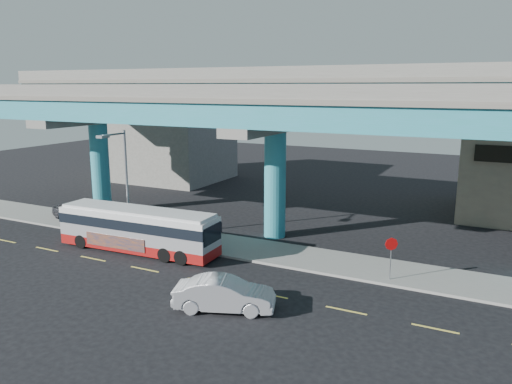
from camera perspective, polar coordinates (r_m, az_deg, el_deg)
The scene contains 10 objects.
ground at distance 27.90m, azimuth -5.72°, elevation -9.91°, with size 120.00×120.00×0.00m, color black.
sidewalk at distance 32.34m, azimuth -0.46°, elevation -6.57°, with size 70.00×4.00×0.15m, color gray.
lane_markings at distance 27.66m, azimuth -6.06°, elevation -10.10°, with size 58.00×0.12×0.01m.
viaduct at distance 33.92m, azimuth 2.34°, elevation 9.91°, with size 52.00×12.40×11.70m.
building_concrete at distance 57.33m, azimuth -9.88°, elevation 5.96°, with size 12.00×10.00×9.00m, color gray.
transit_bus at distance 32.68m, azimuth -13.34°, elevation -4.03°, with size 11.01×2.84×2.80m.
sedan at distance 24.02m, azimuth -3.63°, elevation -11.58°, with size 5.05×3.20×1.57m, color #ACACB0.
parked_car at distance 41.61m, azimuth -20.32°, elevation -2.07°, with size 4.01×2.26×1.29m, color #333339.
street_lamp at distance 34.43m, azimuth -15.22°, elevation 2.53°, with size 0.50×2.42×7.36m.
stop_sign at distance 27.76m, azimuth 15.19°, elevation -6.38°, with size 0.62×0.40×2.35m.
Camera 1 is at (14.04, -21.74, 10.40)m, focal length 35.00 mm.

